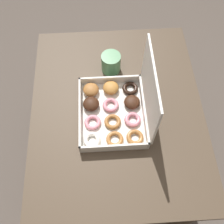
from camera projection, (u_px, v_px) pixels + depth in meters
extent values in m
plane|color=#564C44|center=(115.00, 161.00, 1.77)|extent=(8.00, 8.00, 0.00)
cube|color=#4C3D2D|center=(117.00, 111.00, 1.14)|extent=(0.92, 0.74, 0.03)
cylinder|color=#4C3D2D|center=(61.00, 83.00, 1.65)|extent=(0.06, 0.06, 0.70)
cylinder|color=#4C3D2D|center=(162.00, 78.00, 1.67)|extent=(0.06, 0.06, 0.70)
cylinder|color=#4C3D2D|center=(187.00, 217.00, 1.27)|extent=(0.06, 0.06, 0.70)
cube|color=silver|center=(112.00, 114.00, 1.11)|extent=(0.33, 0.27, 0.01)
cube|color=white|center=(80.00, 113.00, 1.09)|extent=(0.33, 0.01, 0.04)
cube|color=white|center=(144.00, 110.00, 1.09)|extent=(0.33, 0.01, 0.04)
cube|color=white|center=(110.00, 80.00, 1.17)|extent=(0.01, 0.27, 0.04)
cube|color=white|center=(114.00, 147.00, 1.01)|extent=(0.01, 0.27, 0.04)
cube|color=white|center=(150.00, 90.00, 0.97)|extent=(0.33, 0.01, 0.25)
ellipsoid|color=#9E6633|center=(91.00, 90.00, 1.15)|extent=(0.07, 0.07, 0.04)
ellipsoid|color=#381E11|center=(91.00, 104.00, 1.11)|extent=(0.07, 0.07, 0.04)
torus|color=pink|center=(93.00, 122.00, 1.08)|extent=(0.07, 0.07, 0.02)
torus|color=white|center=(92.00, 140.00, 1.04)|extent=(0.07, 0.07, 0.02)
ellipsoid|color=#B77A38|center=(111.00, 88.00, 1.15)|extent=(0.07, 0.07, 0.04)
torus|color=pink|center=(111.00, 105.00, 1.12)|extent=(0.07, 0.07, 0.02)
torus|color=#9E6633|center=(113.00, 122.00, 1.08)|extent=(0.07, 0.07, 0.02)
torus|color=#9E6633|center=(115.00, 139.00, 1.05)|extent=(0.07, 0.07, 0.02)
torus|color=black|center=(130.00, 88.00, 1.16)|extent=(0.07, 0.07, 0.02)
ellipsoid|color=#381E11|center=(132.00, 102.00, 1.12)|extent=(0.07, 0.07, 0.03)
torus|color=pink|center=(133.00, 120.00, 1.09)|extent=(0.07, 0.07, 0.02)
torus|color=#9E6633|center=(135.00, 137.00, 1.05)|extent=(0.07, 0.07, 0.02)
cylinder|color=#4C8456|center=(111.00, 63.00, 1.19)|extent=(0.09, 0.09, 0.09)
cylinder|color=black|center=(111.00, 57.00, 1.15)|extent=(0.07, 0.07, 0.01)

